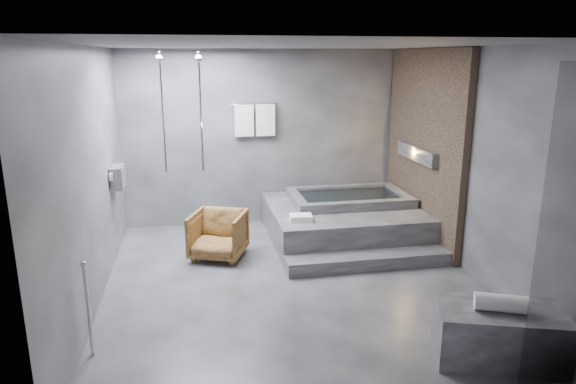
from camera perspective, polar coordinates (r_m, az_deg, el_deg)
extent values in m
plane|color=#303032|center=(6.39, 0.68, -9.97)|extent=(5.00, 5.00, 0.00)
cube|color=#505052|center=(5.80, 0.77, 16.02)|extent=(4.50, 5.00, 0.04)
cube|color=#3B3A40|center=(8.36, -2.72, 6.00)|extent=(4.50, 0.04, 2.80)
cube|color=#3B3A40|center=(3.62, 8.69, -6.02)|extent=(4.50, 0.04, 2.80)
cube|color=#3B3A40|center=(5.93, -21.13, 1.35)|extent=(0.04, 5.00, 2.80)
cube|color=#3B3A40|center=(6.75, 19.81, 3.02)|extent=(0.04, 5.00, 2.80)
cube|color=#87694F|center=(7.81, 14.83, 4.90)|extent=(0.10, 2.40, 2.78)
cube|color=#FF9938|center=(7.79, 14.25, 4.17)|extent=(0.14, 1.20, 0.20)
cube|color=gray|center=(7.33, -18.39, 1.61)|extent=(0.16, 0.42, 0.30)
imported|color=beige|center=(7.24, -18.38, 1.09)|extent=(0.08, 0.08, 0.21)
imported|color=beige|center=(7.44, -18.17, 1.23)|extent=(0.07, 0.07, 0.15)
cylinder|color=silver|center=(7.77, -9.69, 8.86)|extent=(0.04, 0.04, 1.80)
cylinder|color=silver|center=(7.78, -13.78, 8.65)|extent=(0.04, 0.04, 1.80)
cylinder|color=silver|center=(8.22, -3.76, 9.70)|extent=(0.75, 0.02, 0.02)
cube|color=white|center=(8.21, -4.90, 7.91)|extent=(0.30, 0.06, 0.50)
cube|color=white|center=(8.25, -2.53, 7.99)|extent=(0.30, 0.06, 0.50)
cylinder|color=silver|center=(5.10, -21.30, -12.16)|extent=(0.04, 0.04, 0.90)
cube|color=black|center=(4.49, 28.80, -4.30)|extent=(0.55, 0.01, 2.60)
cube|color=#353538|center=(7.85, 6.10, -3.29)|extent=(2.20, 2.00, 0.50)
cube|color=#353538|center=(6.86, 8.93, -7.55)|extent=(2.20, 0.36, 0.18)
cube|color=#38383A|center=(5.17, 22.39, -14.41)|extent=(1.24, 0.93, 0.50)
imported|color=#462B11|center=(7.09, -7.76, -4.74)|extent=(0.90, 0.91, 0.65)
cylinder|color=white|center=(4.99, 22.58, -11.32)|extent=(0.47, 0.33, 0.16)
cube|color=white|center=(7.04, 1.43, -2.87)|extent=(0.32, 0.25, 0.08)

